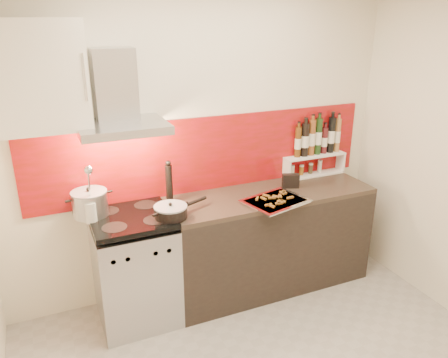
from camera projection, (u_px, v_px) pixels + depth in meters
name	position (u px, v px, depth m)	size (l,w,h in m)	color
back_wall	(203.00, 145.00, 3.66)	(3.40, 0.02, 2.60)	silver
backsplash	(209.00, 154.00, 3.70)	(3.00, 0.02, 0.64)	maroon
range_stove	(135.00, 270.00, 3.44)	(0.60, 0.60, 0.91)	#B7B7BA
counter	(269.00, 239.00, 3.89)	(1.80, 0.60, 0.90)	black
range_hood	(118.00, 102.00, 3.11)	(0.62, 0.50, 0.61)	#B7B7BA
upper_cabinet	(30.00, 77.00, 2.82)	(0.70, 0.35, 0.72)	white
stock_pot	(90.00, 203.00, 3.25)	(0.27, 0.27, 0.23)	#B7B7BA
saute_pan	(171.00, 211.00, 3.25)	(0.46, 0.28, 0.12)	black
utensil_jar	(91.00, 205.00, 3.15)	(0.09, 0.14, 0.45)	silver
pepper_mill	(169.00, 182.00, 3.48)	(0.06, 0.06, 0.35)	black
step_shelf	(316.00, 147.00, 4.07)	(0.62, 0.17, 0.54)	white
caddy_box	(291.00, 181.00, 3.82)	(0.15, 0.06, 0.12)	black
baking_tray	(275.00, 201.00, 3.52)	(0.56, 0.48, 0.03)	silver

